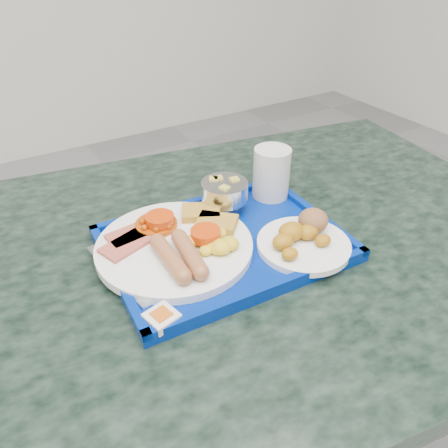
% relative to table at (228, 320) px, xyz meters
% --- Properties ---
extents(table, '(1.38, 1.03, 0.79)m').
position_rel_table_xyz_m(table, '(0.00, 0.00, 0.00)').
color(table, slate).
rests_on(table, floor).
extents(tray, '(0.43, 0.32, 0.02)m').
position_rel_table_xyz_m(tray, '(-0.02, -0.01, 0.21)').
color(tray, navy).
rests_on(tray, table).
extents(main_plate, '(0.27, 0.27, 0.04)m').
position_rel_table_xyz_m(main_plate, '(-0.09, 0.01, 0.23)').
color(main_plate, white).
rests_on(main_plate, tray).
extents(bread_plate, '(0.16, 0.16, 0.05)m').
position_rel_table_xyz_m(bread_plate, '(0.10, -0.09, 0.23)').
color(bread_plate, white).
rests_on(bread_plate, tray).
extents(fruit_bowl, '(0.09, 0.09, 0.06)m').
position_rel_table_xyz_m(fruit_bowl, '(0.04, 0.08, 0.26)').
color(fruit_bowl, silver).
rests_on(fruit_bowl, tray).
extents(juice_cup, '(0.08, 0.08, 0.10)m').
position_rel_table_xyz_m(juice_cup, '(0.15, 0.08, 0.27)').
color(juice_cup, silver).
rests_on(juice_cup, tray).
extents(spoon, '(0.03, 0.17, 0.01)m').
position_rel_table_xyz_m(spoon, '(-0.22, 0.05, 0.22)').
color(spoon, silver).
rests_on(spoon, tray).
extents(knife, '(0.04, 0.19, 0.00)m').
position_rel_table_xyz_m(knife, '(-0.21, 0.00, 0.22)').
color(knife, silver).
rests_on(knife, tray).
extents(jam_packet, '(0.05, 0.05, 0.02)m').
position_rel_table_xyz_m(jam_packet, '(-0.19, -0.13, 0.22)').
color(jam_packet, white).
rests_on(jam_packet, tray).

